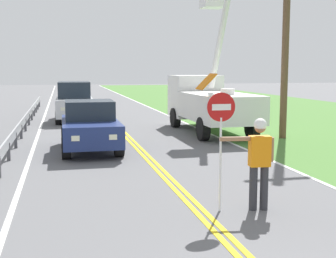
{
  "coord_description": "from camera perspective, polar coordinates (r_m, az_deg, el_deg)",
  "views": [
    {
      "loc": [
        -2.57,
        -3.33,
        2.78
      ],
      "look_at": [
        0.14,
        8.42,
        1.2
      ],
      "focal_mm": 49.33,
      "sensor_mm": 36.0,
      "label": 1
    }
  ],
  "objects": [
    {
      "name": "oncoming_suv_second",
      "position": [
        25.09,
        -11.49,
        3.38
      ],
      "size": [
        2.0,
        4.65,
        2.1
      ],
      "color": "silver",
      "rests_on": "ground"
    },
    {
      "name": "utility_bucket_truck",
      "position": [
        20.54,
        4.95,
        3.68
      ],
      "size": [
        2.67,
        6.84,
        6.13
      ],
      "color": "white",
      "rests_on": "ground"
    },
    {
      "name": "utility_pole_near",
      "position": [
        19.08,
        14.39,
        12.51
      ],
      "size": [
        1.8,
        0.28,
        8.7
      ],
      "color": "brown",
      "rests_on": "ground"
    },
    {
      "name": "centerline_yellow_left",
      "position": [
        23.62,
        -6.86,
        0.66
      ],
      "size": [
        0.11,
        110.0,
        0.01
      ],
      "primitive_type": "cube",
      "color": "yellow",
      "rests_on": "ground"
    },
    {
      "name": "centerline_yellow_right",
      "position": [
        23.64,
        -6.42,
        0.67
      ],
      "size": [
        0.11,
        110.0,
        0.01
      ],
      "primitive_type": "cube",
      "color": "yellow",
      "rests_on": "ground"
    },
    {
      "name": "edge_line_right",
      "position": [
        24.29,
        1.83,
        0.9
      ],
      "size": [
        0.12,
        110.0,
        0.01
      ],
      "primitive_type": "cube",
      "color": "silver",
      "rests_on": "ground"
    },
    {
      "name": "flagger_worker",
      "position": [
        9.22,
        11.17,
        -3.52
      ],
      "size": [
        1.08,
        0.28,
        1.83
      ],
      "color": "#2D2D33",
      "rests_on": "ground"
    },
    {
      "name": "stop_sign_paddle",
      "position": [
        8.91,
        6.56,
        0.52
      ],
      "size": [
        0.56,
        0.04,
        2.33
      ],
      "color": "silver",
      "rests_on": "ground"
    },
    {
      "name": "guardrail_left_shoulder",
      "position": [
        20.44,
        -17.47,
        0.77
      ],
      "size": [
        0.1,
        32.0,
        0.71
      ],
      "color": "#9EA0A3",
      "rests_on": "ground"
    },
    {
      "name": "grass_verge_right",
      "position": [
        27.44,
        18.21,
        1.28
      ],
      "size": [
        16.0,
        110.0,
        0.01
      ],
      "primitive_type": "cube",
      "color": "#477533",
      "rests_on": "ground"
    },
    {
      "name": "oncoming_sedan_nearest",
      "position": [
        15.89,
        -9.62,
        0.32
      ],
      "size": [
        1.92,
        4.11,
        1.7
      ],
      "color": "navy",
      "rests_on": "ground"
    },
    {
      "name": "edge_line_left",
      "position": [
        23.52,
        -15.39,
        0.42
      ],
      "size": [
        0.12,
        110.0,
        0.01
      ],
      "primitive_type": "cube",
      "color": "silver",
      "rests_on": "ground"
    }
  ]
}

